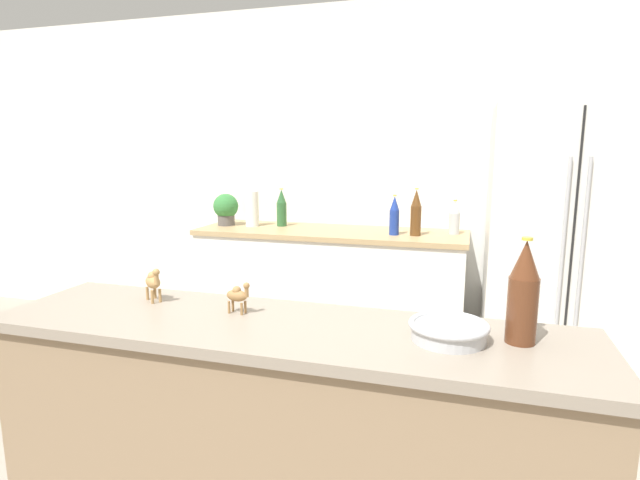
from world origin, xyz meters
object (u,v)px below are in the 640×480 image
Objects in this scene: back_bottle_2 at (282,208)px; back_bottle_3 at (416,213)px; refrigerator at (561,247)px; back_bottle_0 at (454,218)px; camel_figurine_second at (238,295)px; paper_towel_roll at (252,209)px; back_bottle_1 at (394,216)px; camel_figurine at (153,281)px; wine_bottle at (523,293)px; fruit_bowl at (449,330)px; potted_plant at (226,208)px.

back_bottle_2 is 0.89× the size of back_bottle_3.
back_bottle_0 is at bearing 167.90° from refrigerator.
camel_figurine_second is at bearing -123.98° from refrigerator.
paper_towel_roll is 0.97× the size of back_bottle_1.
paper_towel_roll is at bearing 104.22° from camel_figurine.
wine_bottle is at bearing -83.12° from back_bottle_0.
back_bottle_0 is 1.03× the size of fruit_bowl.
potted_plant is 0.80× the size of wine_bottle.
camel_figurine_second is at bearing -101.36° from back_bottle_3.
back_bottle_0 is 0.74× the size of back_bottle_3.
refrigerator reaches higher than camel_figurine.
back_bottle_1 reaches higher than fruit_bowl.
potted_plant is 0.89× the size of back_bottle_1.
refrigerator is 2.52m from camel_figurine.
refrigerator is 2.33m from camel_figurine_second.
wine_bottle is at bearing -53.66° from back_bottle_2.
back_bottle_0 is 1.83× the size of camel_figurine.
back_bottle_0 is at bearing 2.59° from paper_towel_roll.
potted_plant is 1.06× the size of fruit_bowl.
back_bottle_1 is 2.03m from wine_bottle.
back_bottle_0 is at bearing -0.20° from back_bottle_2.
back_bottle_3 is at bearing -7.75° from back_bottle_2.
fruit_bowl is (0.05, -2.12, -0.05)m from back_bottle_0.
back_bottle_3 is 2.04m from camel_figurine.
camel_figurine is at bearing 175.57° from fruit_bowl.
back_bottle_0 is 0.42m from back_bottle_1.
back_bottle_3 is 2.00m from wine_bottle.
back_bottle_3 is 1.40× the size of fruit_bowl.
back_bottle_1 is 0.96× the size of back_bottle_2.
refrigerator is 6.35× the size of back_bottle_1.
camel_figurine_second is (0.85, -2.01, -0.04)m from paper_towel_roll.
paper_towel_roll is 2.18m from camel_figurine_second.
potted_plant is 2.79m from wine_bottle.
refrigerator is at bearing -12.10° from back_bottle_0.
fruit_bowl is 1.78× the size of camel_figurine.
back_bottle_3 is at bearing 78.64° from camel_figurine_second.
back_bottle_1 is at bearing 108.52° from wine_bottle.
potted_plant is 2.20× the size of camel_figurine_second.
back_bottle_2 reaches higher than back_bottle_1.
back_bottle_1 reaches higher than back_bottle_0.
refrigerator is 13.47× the size of camel_figurine.
back_bottle_3 is (-0.91, 0.01, 0.18)m from refrigerator.
potted_plant is 1.71m from back_bottle_0.
refrigerator reaches higher than fruit_bowl.
wine_bottle reaches higher than paper_towel_roll.
back_bottle_2 is 1.25× the size of fruit_bowl.
refrigerator is 5.43× the size of back_bottle_3.
back_bottle_1 is (-0.40, -0.15, 0.02)m from back_bottle_0.
camel_figurine is (-0.60, -1.89, -0.02)m from back_bottle_1.
potted_plant is at bearing -168.24° from back_bottle_2.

